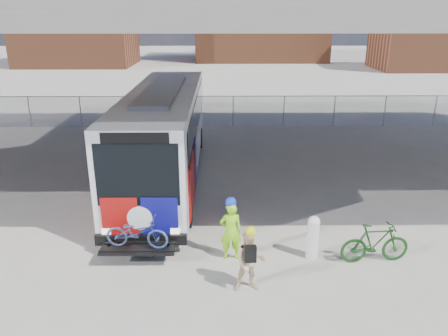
{
  "coord_description": "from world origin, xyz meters",
  "views": [
    {
      "loc": [
        0.2,
        -13.41,
        6.4
      ],
      "look_at": [
        0.34,
        0.08,
        1.6
      ],
      "focal_mm": 35.0,
      "sensor_mm": 36.0,
      "label": 1
    }
  ],
  "objects_px": {
    "bollard": "(313,236)",
    "bike_parked": "(375,243)",
    "cyclist_tan": "(250,261)",
    "cyclist_hivis": "(231,229)",
    "bus": "(164,127)"
  },
  "relations": [
    {
      "from": "bollard",
      "to": "cyclist_hivis",
      "type": "height_order",
      "value": "cyclist_hivis"
    },
    {
      "from": "bus",
      "to": "cyclist_hivis",
      "type": "xyz_separation_m",
      "value": [
        2.49,
        -6.33,
        -1.23
      ]
    },
    {
      "from": "bus",
      "to": "cyclist_hivis",
      "type": "distance_m",
      "value": 6.91
    },
    {
      "from": "bus",
      "to": "cyclist_hivis",
      "type": "height_order",
      "value": "bus"
    },
    {
      "from": "bus",
      "to": "cyclist_tan",
      "type": "relative_size",
      "value": 7.55
    },
    {
      "from": "cyclist_hivis",
      "to": "bike_parked",
      "type": "bearing_deg",
      "value": 171.46
    },
    {
      "from": "bollard",
      "to": "bike_parked",
      "type": "xyz_separation_m",
      "value": [
        1.63,
        -0.25,
        -0.1
      ]
    },
    {
      "from": "cyclist_hivis",
      "to": "bike_parked",
      "type": "xyz_separation_m",
      "value": [
        3.88,
        -0.25,
        -0.31
      ]
    },
    {
      "from": "bus",
      "to": "bike_parked",
      "type": "height_order",
      "value": "bus"
    },
    {
      "from": "cyclist_hivis",
      "to": "bus",
      "type": "bearing_deg",
      "value": -73.42
    },
    {
      "from": "cyclist_hivis",
      "to": "bike_parked",
      "type": "height_order",
      "value": "cyclist_hivis"
    },
    {
      "from": "bus",
      "to": "cyclist_tan",
      "type": "bearing_deg",
      "value": -69.54
    },
    {
      "from": "bus",
      "to": "bollard",
      "type": "height_order",
      "value": "bus"
    },
    {
      "from": "bike_parked",
      "to": "cyclist_hivis",
      "type": "bearing_deg",
      "value": 81.67
    },
    {
      "from": "cyclist_tan",
      "to": "bike_parked",
      "type": "xyz_separation_m",
      "value": [
        3.45,
        1.24,
        -0.24
      ]
    }
  ]
}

